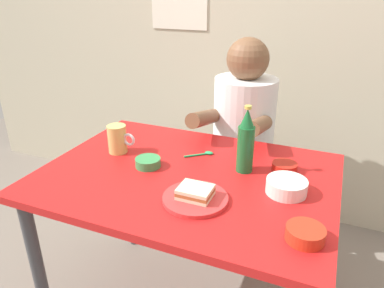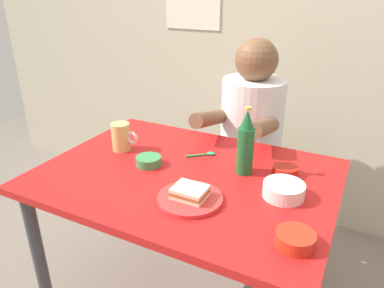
{
  "view_description": "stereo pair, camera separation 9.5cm",
  "coord_description": "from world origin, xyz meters",
  "views": [
    {
      "loc": [
        0.48,
        -1.1,
        1.4
      ],
      "look_at": [
        0.0,
        0.05,
        0.84
      ],
      "focal_mm": 33.54,
      "sensor_mm": 36.0,
      "label": 1
    },
    {
      "loc": [
        0.57,
        -1.06,
        1.4
      ],
      "look_at": [
        0.0,
        0.05,
        0.84
      ],
      "focal_mm": 33.54,
      "sensor_mm": 36.0,
      "label": 2
    }
  ],
  "objects": [
    {
      "name": "spoon",
      "position": [
        0.0,
        0.17,
        0.75
      ],
      "size": [
        0.1,
        0.09,
        0.01
      ],
      "color": "#26A559",
      "rests_on": "dining_table"
    },
    {
      "name": "rice_bowl_white",
      "position": [
        0.37,
        -0.0,
        0.77
      ],
      "size": [
        0.14,
        0.14,
        0.05
      ],
      "color": "silver",
      "rests_on": "dining_table"
    },
    {
      "name": "stool",
      "position": [
        0.05,
        0.63,
        0.35
      ],
      "size": [
        0.34,
        0.34,
        0.45
      ],
      "color": "#4C4C51",
      "rests_on": "ground"
    },
    {
      "name": "wall_back",
      "position": [
        -0.0,
        1.05,
        1.3
      ],
      "size": [
        4.4,
        0.09,
        2.6
      ],
      "color": "#BCB299",
      "rests_on": "ground"
    },
    {
      "name": "beer_mug",
      "position": [
        -0.34,
        0.06,
        0.8
      ],
      "size": [
        0.13,
        0.08,
        0.12
      ],
      "color": "#D1BC66",
      "rests_on": "dining_table"
    },
    {
      "name": "sandwich",
      "position": [
        0.1,
        -0.16,
        0.77
      ],
      "size": [
        0.11,
        0.09,
        0.04
      ],
      "color": "beige",
      "rests_on": "plate_orange"
    },
    {
      "name": "dip_bowl_green",
      "position": [
        -0.16,
        -0.01,
        0.76
      ],
      "size": [
        0.1,
        0.1,
        0.03
      ],
      "color": "#388C4C",
      "rests_on": "dining_table"
    },
    {
      "name": "sauce_bowl_chili",
      "position": [
        0.46,
        -0.23,
        0.76
      ],
      "size": [
        0.11,
        0.11,
        0.04
      ],
      "color": "red",
      "rests_on": "dining_table"
    },
    {
      "name": "sambal_bowl_red",
      "position": [
        0.34,
        0.16,
        0.76
      ],
      "size": [
        0.1,
        0.1,
        0.03
      ],
      "color": "#B21E14",
      "rests_on": "dining_table"
    },
    {
      "name": "dining_table",
      "position": [
        0.0,
        0.0,
        0.65
      ],
      "size": [
        1.1,
        0.8,
        0.74
      ],
      "color": "red",
      "rests_on": "ground"
    },
    {
      "name": "beer_bottle",
      "position": [
        0.2,
        0.1,
        0.86
      ],
      "size": [
        0.06,
        0.06,
        0.26
      ],
      "color": "#19602D",
      "rests_on": "dining_table"
    },
    {
      "name": "plate_orange",
      "position": [
        0.1,
        -0.16,
        0.75
      ],
      "size": [
        0.22,
        0.22,
        0.01
      ],
      "primitive_type": "cylinder",
      "color": "red",
      "rests_on": "dining_table"
    },
    {
      "name": "person_seated",
      "position": [
        0.05,
        0.62,
        0.77
      ],
      "size": [
        0.33,
        0.56,
        0.72
      ],
      "color": "white",
      "rests_on": "stool"
    }
  ]
}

